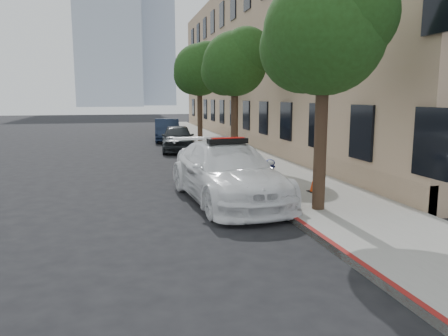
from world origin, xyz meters
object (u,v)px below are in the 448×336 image
Objects in this scene: parked_car_far at (167,130)px; traffic_cone at (314,182)px; police_car at (228,172)px; parked_car_mid at (178,138)px; fire_hydrant at (270,176)px.

traffic_cone is at bearing -77.35° from parked_car_far.
parked_car_far is at bearing 84.71° from police_car.
parked_car_mid is at bearing 101.91° from traffic_cone.
police_car is 5.98× the size of fire_hydrant.
police_car is 11.29m from parked_car_mid.
police_car is 1.32× the size of parked_car_far.
fire_hydrant is 1.30m from traffic_cone.
traffic_cone is (2.41, -16.75, -0.26)m from parked_car_far.
parked_car_far is at bearing 95.76° from parked_car_mid.
parked_car_far is at bearing 85.27° from fire_hydrant.
parked_car_mid reaches higher than fire_hydrant.
parked_car_mid is 0.95× the size of parked_car_far.
police_car reaches higher than parked_car_mid.
police_car is 16.61m from parked_car_far.
parked_car_mid is 11.69m from traffic_cone.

